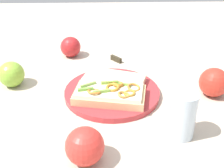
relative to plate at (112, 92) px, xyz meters
name	(u,v)px	position (x,y,z in m)	size (l,w,h in m)	color
ground_plane	(112,95)	(0.00, 0.00, -0.01)	(2.00, 2.00, 0.00)	#B9AB96
plate	(112,92)	(0.00, 0.00, 0.00)	(0.27, 0.27, 0.02)	#B02E33
sandwich	(110,93)	(-0.04, 0.01, 0.02)	(0.14, 0.20, 0.04)	tan
bread_slice_side	(114,79)	(0.04, -0.01, 0.02)	(0.18, 0.08, 0.02)	beige
apple_0	(85,146)	(-0.26, 0.06, 0.03)	(0.08, 0.08, 0.08)	red
apple_1	(11,74)	(0.06, 0.30, 0.03)	(0.08, 0.08, 0.08)	#83B636
apple_2	(71,47)	(0.27, 0.14, 0.03)	(0.07, 0.07, 0.07)	#B12124
apple_3	(214,82)	(-0.01, -0.29, 0.03)	(0.08, 0.08, 0.08)	red
drinking_glass	(183,115)	(-0.18, -0.15, 0.05)	(0.06, 0.06, 0.11)	silver
knife	(113,58)	(0.23, -0.01, 0.00)	(0.10, 0.09, 0.02)	silver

